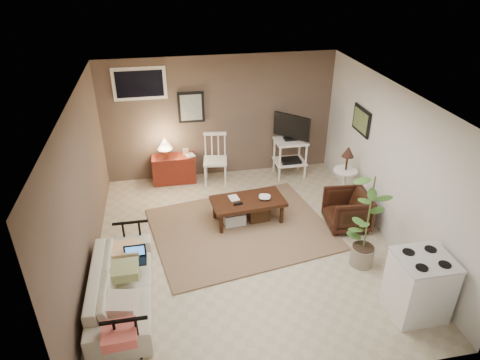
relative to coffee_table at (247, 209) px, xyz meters
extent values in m
plane|color=#C1B293|center=(-0.17, -0.63, -0.25)|extent=(5.00, 5.00, 0.00)
cube|color=black|center=(-0.72, 1.85, 1.20)|extent=(0.50, 0.03, 0.60)
cube|color=black|center=(2.06, 0.42, 1.27)|extent=(0.03, 0.60, 0.45)
cube|color=white|center=(-1.62, 1.85, 1.70)|extent=(0.96, 0.03, 0.60)
cube|color=#7C5E48|center=(-0.15, -0.21, -0.24)|extent=(3.14, 2.69, 0.03)
cube|color=#351A0E|center=(0.01, 0.00, 0.15)|extent=(1.25, 0.73, 0.06)
cylinder|color=#351A0E|center=(-0.49, -0.28, -0.06)|extent=(0.06, 0.06, 0.38)
cylinder|color=#351A0E|center=(0.55, -0.18, -0.06)|extent=(0.06, 0.06, 0.38)
cylinder|color=#351A0E|center=(-0.53, 0.18, -0.06)|extent=(0.06, 0.06, 0.38)
cylinder|color=#351A0E|center=(0.50, 0.28, -0.06)|extent=(0.06, 0.06, 0.38)
cube|color=black|center=(-0.18, -0.12, 0.19)|extent=(0.15, 0.06, 0.02)
cube|color=#402916|center=(0.19, 0.02, -0.11)|extent=(0.38, 0.33, 0.26)
cube|color=silver|center=(-0.24, -0.02, -0.13)|extent=(0.38, 0.33, 0.22)
imported|color=beige|center=(-1.97, -1.55, 0.12)|extent=(0.56, 1.91, 0.75)
cube|color=black|center=(-1.79, -1.28, 0.18)|extent=(0.29, 0.20, 0.01)
cube|color=black|center=(-1.79, -1.17, 0.28)|extent=(0.29, 0.01, 0.18)
cube|color=blue|center=(-1.79, -1.18, 0.28)|extent=(0.25, 0.00, 0.15)
cube|color=maroon|center=(-1.13, 1.66, 0.02)|extent=(0.83, 0.37, 0.55)
cylinder|color=#B57645|center=(-1.27, 1.62, 0.39)|extent=(0.09, 0.09, 0.18)
cone|color=#FFECB7|center=(-1.27, 1.62, 0.59)|extent=(0.28, 0.28, 0.22)
cube|color=tan|center=(-0.89, 1.67, 0.36)|extent=(0.11, 0.02, 0.14)
cube|color=white|center=(-0.34, 1.47, 0.21)|extent=(0.51, 0.51, 0.04)
cylinder|color=white|center=(-0.56, 1.31, -0.03)|extent=(0.04, 0.04, 0.45)
cylinder|color=white|center=(-0.18, 1.25, -0.03)|extent=(0.04, 0.04, 0.45)
cylinder|color=white|center=(-0.50, 1.69, -0.03)|extent=(0.04, 0.04, 0.45)
cylinder|color=white|center=(-0.12, 1.63, -0.03)|extent=(0.04, 0.04, 0.45)
cube|color=white|center=(-0.31, 1.67, 0.70)|extent=(0.45, 0.11, 0.06)
cube|color=white|center=(1.17, 1.49, 0.50)|extent=(0.61, 0.50, 0.04)
cube|color=white|center=(1.17, 1.49, 0.06)|extent=(0.61, 0.50, 0.03)
cylinder|color=white|center=(0.91, 1.28, 0.13)|extent=(0.04, 0.04, 0.77)
cylinder|color=white|center=(1.44, 1.28, 0.13)|extent=(0.04, 0.04, 0.77)
cylinder|color=white|center=(0.91, 1.70, 0.13)|extent=(0.04, 0.04, 0.77)
cylinder|color=white|center=(1.44, 1.70, 0.13)|extent=(0.04, 0.04, 0.77)
cube|color=black|center=(1.17, 1.49, 0.55)|extent=(0.28, 0.15, 0.03)
cube|color=black|center=(1.17, 1.49, 0.81)|extent=(0.58, 0.59, 0.46)
cube|color=#EE865C|center=(1.17, 1.49, 0.81)|extent=(0.47, 0.48, 0.38)
cube|color=black|center=(1.17, 1.44, 0.08)|extent=(0.39, 0.28, 0.11)
cylinder|color=white|center=(1.81, 0.27, -0.24)|extent=(0.29, 0.29, 0.03)
cylinder|color=white|center=(1.81, 0.27, 0.08)|extent=(0.06, 0.06, 0.63)
cylinder|color=white|center=(1.81, 0.27, 0.41)|extent=(0.42, 0.42, 0.03)
cylinder|color=black|center=(1.81, 0.27, 0.57)|extent=(0.04, 0.04, 0.27)
cone|color=#371F16|center=(1.81, 0.27, 0.78)|extent=(0.21, 0.21, 0.19)
imported|color=black|center=(1.58, -0.44, 0.09)|extent=(0.67, 0.71, 0.68)
cylinder|color=gray|center=(1.43, -1.39, -0.10)|extent=(0.33, 0.33, 0.30)
cylinder|color=#4C602D|center=(1.43, -1.39, 0.63)|extent=(0.02, 0.02, 1.16)
cube|color=white|center=(1.68, -2.39, 0.16)|extent=(0.64, 0.60, 0.83)
cube|color=silver|center=(1.68, -2.39, 0.59)|extent=(0.66, 0.62, 0.03)
cylinder|color=black|center=(1.54, -2.54, 0.61)|extent=(0.15, 0.15, 0.01)
cylinder|color=black|center=(1.83, -2.54, 0.61)|extent=(0.15, 0.15, 0.01)
cylinder|color=black|center=(1.54, -2.25, 0.61)|extent=(0.15, 0.15, 0.01)
cylinder|color=black|center=(1.83, -2.25, 0.61)|extent=(0.15, 0.15, 0.01)
imported|color=#351A0E|center=(0.29, -0.02, 0.27)|extent=(0.20, 0.10, 0.19)
imported|color=#351A0E|center=(-0.29, 0.07, 0.28)|extent=(0.15, 0.04, 0.21)
imported|color=#351A0E|center=(-0.88, 1.60, 0.40)|extent=(0.16, 0.06, 0.21)
camera|label=1|loc=(-1.25, -5.93, 3.87)|focal=32.00mm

